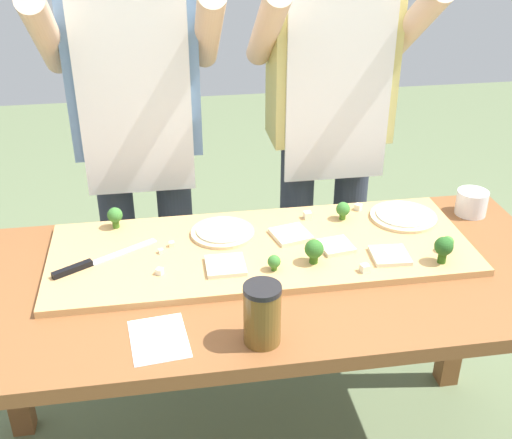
{
  "coord_description": "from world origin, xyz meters",
  "views": [
    {
      "loc": [
        -0.23,
        -1.4,
        1.69
      ],
      "look_at": [
        0.02,
        0.15,
        0.84
      ],
      "focal_mm": 44.6,
      "sensor_mm": 36.0,
      "label": 1
    }
  ],
  "objects": [
    {
      "name": "cheese_crumble_c",
      "position": [
        -0.22,
        0.14,
        0.78
      ],
      "size": [
        0.01,
        0.01,
        0.01
      ],
      "primitive_type": "cube",
      "rotation": [
        0.0,
        0.0,
        0.02
      ],
      "color": "silver",
      "rests_on": "cutting_board"
    },
    {
      "name": "cook_right",
      "position": [
        0.34,
        0.59,
        1.0
      ],
      "size": [
        0.54,
        0.39,
        1.67
      ],
      "color": "#333847",
      "rests_on": "ground"
    },
    {
      "name": "pizza_whole_cheese_artichoke",
      "position": [
        -0.07,
        0.19,
        0.78
      ],
      "size": [
        0.18,
        0.18,
        0.02
      ],
      "color": "beige",
      "rests_on": "cutting_board"
    },
    {
      "name": "broccoli_floret_front_left",
      "position": [
        -0.38,
        0.28,
        0.82
      ],
      "size": [
        0.04,
        0.04,
        0.06
      ],
      "color": "#3F7220",
      "rests_on": "cutting_board"
    },
    {
      "name": "cheese_crumble_a",
      "position": [
        -0.26,
        0.01,
        0.79
      ],
      "size": [
        0.02,
        0.02,
        0.02
      ],
      "primitive_type": "cube",
      "rotation": [
        0.0,
        0.0,
        1.05
      ],
      "color": "white",
      "rests_on": "cutting_board"
    },
    {
      "name": "broccoli_floret_center_left",
      "position": [
        0.15,
        0.0,
        0.82
      ],
      "size": [
        0.05,
        0.05,
        0.07
      ],
      "color": "#366618",
      "rests_on": "cutting_board"
    },
    {
      "name": "cheese_crumble_e",
      "position": [
        -0.25,
        0.11,
        0.78
      ],
      "size": [
        0.02,
        0.02,
        0.01
      ],
      "primitive_type": "cube",
      "rotation": [
        0.0,
        0.0,
        0.27
      ],
      "color": "silver",
      "rests_on": "cutting_board"
    },
    {
      "name": "broccoli_floret_center_right",
      "position": [
        0.49,
        -0.05,
        0.82
      ],
      "size": [
        0.05,
        0.05,
        0.08
      ],
      "color": "#2C5915",
      "rests_on": "cutting_board"
    },
    {
      "name": "pizza_whole_white_garlic",
      "position": [
        0.48,
        0.2,
        0.78
      ],
      "size": [
        0.2,
        0.2,
        0.02
      ],
      "color": "beige",
      "rests_on": "cutting_board"
    },
    {
      "name": "pizza_slice_center",
      "position": [
        0.36,
        -0.01,
        0.78
      ],
      "size": [
        0.1,
        0.1,
        0.01
      ],
      "primitive_type": "cube",
      "rotation": [
        0.0,
        0.0,
        -0.07
      ],
      "color": "beige",
      "rests_on": "cutting_board"
    },
    {
      "name": "pizza_slice_far_right",
      "position": [
        0.12,
        0.15,
        0.78
      ],
      "size": [
        0.12,
        0.12,
        0.01
      ],
      "primitive_type": "cube",
      "rotation": [
        0.0,
        0.0,
        0.23
      ],
      "color": "beige",
      "rests_on": "cutting_board"
    },
    {
      "name": "cook_left",
      "position": [
        -0.3,
        0.59,
        1.0
      ],
      "size": [
        0.54,
        0.39,
        1.67
      ],
      "color": "#333847",
      "rests_on": "ground"
    },
    {
      "name": "cheese_crumble_b",
      "position": [
        0.19,
        0.25,
        0.79
      ],
      "size": [
        0.02,
        0.02,
        0.02
      ],
      "primitive_type": "cube",
      "rotation": [
        0.0,
        0.0,
        0.11
      ],
      "color": "silver",
      "rests_on": "cutting_board"
    },
    {
      "name": "cheese_crumble_f",
      "position": [
        0.27,
        -0.06,
        0.79
      ],
      "size": [
        0.02,
        0.02,
        0.02
      ],
      "primitive_type": "cube",
      "rotation": [
        0.0,
        0.0,
        0.22
      ],
      "color": "silver",
      "rests_on": "cutting_board"
    },
    {
      "name": "broccoli_floret_front_mid",
      "position": [
        0.53,
        0.0,
        0.8
      ],
      "size": [
        0.03,
        0.03,
        0.05
      ],
      "color": "#487A23",
      "rests_on": "cutting_board"
    },
    {
      "name": "chefs_knife",
      "position": [
        -0.44,
        0.08,
        0.78
      ],
      "size": [
        0.27,
        0.17,
        0.02
      ],
      "color": "#B7BABF",
      "rests_on": "cutting_board"
    },
    {
      "name": "recipe_note",
      "position": [
        -0.27,
        -0.23,
        0.76
      ],
      "size": [
        0.14,
        0.18,
        0.0
      ],
      "primitive_type": "cube",
      "rotation": [
        0.0,
        0.0,
        0.11
      ],
      "color": "white",
      "rests_on": "prep_table"
    },
    {
      "name": "cheese_crumble_d",
      "position": [
        0.36,
        0.28,
        0.79
      ],
      "size": [
        0.03,
        0.03,
        0.02
      ],
      "primitive_type": "cube",
      "rotation": [
        0.0,
        0.0,
        0.77
      ],
      "color": "silver",
      "rests_on": "cutting_board"
    },
    {
      "name": "prep_table",
      "position": [
        0.0,
        0.0,
        0.65
      ],
      "size": [
        1.66,
        0.73,
        0.76
      ],
      "color": "brown",
      "rests_on": "ground"
    },
    {
      "name": "broccoli_floret_back_mid",
      "position": [
        0.29,
        0.23,
        0.81
      ],
      "size": [
        0.04,
        0.04,
        0.06
      ],
      "color": "#3F7220",
      "rests_on": "cutting_board"
    },
    {
      "name": "pizza_slice_near_right",
      "position": [
        -0.09,
        0.01,
        0.78
      ],
      "size": [
        0.1,
        0.1,
        0.01
      ],
      "primitive_type": "cube",
      "rotation": [
        0.0,
        0.0,
        -0.0
      ],
      "color": "beige",
      "rests_on": "cutting_board"
    },
    {
      "name": "pizza_slice_far_left",
      "position": [
        0.23,
        0.06,
        0.78
      ],
      "size": [
        0.1,
        0.1,
        0.01
      ],
      "primitive_type": "cube",
      "rotation": [
        0.0,
        0.0,
        0.15
      ],
      "color": "beige",
      "rests_on": "cutting_board"
    },
    {
      "name": "sauce_jar",
      "position": [
        -0.04,
        -0.27,
        0.83
      ],
      "size": [
        0.09,
        0.09,
        0.15
      ],
      "color": "brown",
      "rests_on": "prep_table"
    },
    {
      "name": "broccoli_floret_front_right",
      "position": [
        0.04,
        -0.02,
        0.8
      ],
      "size": [
        0.03,
        0.03,
        0.04
      ],
      "color": "#3F7220",
      "rests_on": "cutting_board"
    },
    {
      "name": "flour_cup",
      "position": [
        0.71,
        0.23,
        0.79
      ],
      "size": [
        0.1,
        0.1,
        0.08
      ],
      "color": "white",
      "rests_on": "prep_table"
    },
    {
      "name": "cutting_board",
      "position": [
        0.03,
        0.11,
        0.77
      ],
      "size": [
        1.17,
        0.44,
        0.02
      ],
      "primitive_type": "cube",
      "color": "tan",
      "rests_on": "prep_table"
    }
  ]
}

